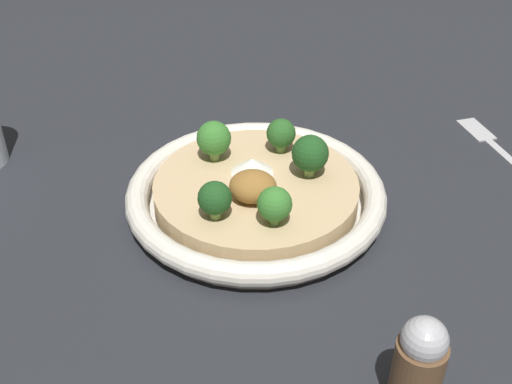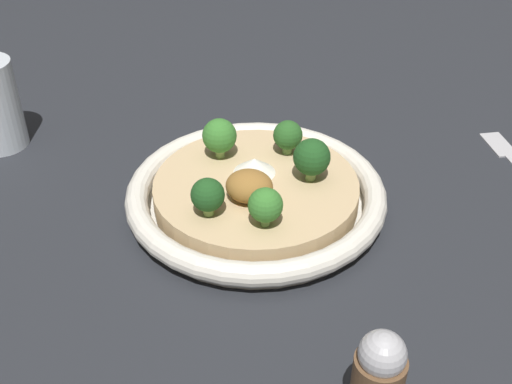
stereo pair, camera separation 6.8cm
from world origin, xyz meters
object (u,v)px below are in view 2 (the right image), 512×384
Objects in this scene: broccoli_back_left at (219,136)px; broccoli_front_left at (208,195)px; pepper_shaker at (378,380)px; risotto_bowl at (256,194)px; broccoli_back at (288,136)px; broccoli_back_right at (312,158)px; broccoli_front_right at (265,205)px.

broccoli_front_left is (0.02, -0.10, -0.00)m from broccoli_back_left.
pepper_shaker is at bearing -54.86° from broccoli_back_left.
broccoli_back is (0.02, 0.06, 0.04)m from risotto_bowl.
risotto_bowl is 0.08m from broccoli_front_left.
broccoli_back_right reaches higher than broccoli_front_right.
risotto_bowl is 0.08m from broccoli_back_left.
broccoli_front_right is (0.06, -0.00, 0.00)m from broccoli_front_left.
broccoli_back_right reaches higher than risotto_bowl.
risotto_bowl is 6.08× the size of broccoli_back_left.
risotto_bowl is 7.03× the size of broccoli_back.
broccoli_front_left is 0.44× the size of pepper_shaker.
pepper_shaker is (0.18, -0.17, -0.01)m from broccoli_front_left.
pepper_shaker is at bearing -70.77° from broccoli_back_right.
broccoli_back_right is 0.06m from broccoli_back.
broccoli_back_right is (0.05, 0.02, 0.04)m from risotto_bowl.
pepper_shaker is (0.12, -0.30, -0.01)m from broccoli_back.
broccoli_back_right reaches higher than broccoli_back_left.
broccoli_back is (0.07, 0.02, -0.00)m from broccoli_back_left.
broccoli_back_right is 0.27m from pepper_shaker.
broccoli_back_left reaches higher than broccoli_front_right.
broccoli_front_right is (0.07, -0.11, -0.00)m from broccoli_back_left.
broccoli_back is at bearing 67.03° from broccoli_front_left.
risotto_bowl is at bearing -161.19° from broccoli_back_right.
broccoli_back_left is 0.34m from pepper_shaker.
broccoli_front_left is at bearing -136.78° from broccoli_back_right.
broccoli_back_right is 1.16× the size of broccoli_front_right.
broccoli_back_left reaches higher than broccoli_front_left.
broccoli_back_left is 0.10m from broccoli_front_left.
broccoli_back_left reaches higher than risotto_bowl.
broccoli_front_left is 1.02× the size of broccoli_back.
pepper_shaker is at bearing -54.74° from broccoli_front_right.
broccoli_front_left is 0.25m from pepper_shaker.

